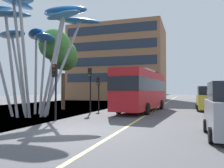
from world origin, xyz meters
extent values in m
cube|color=#4C4C4F|center=(0.00, 0.00, -0.05)|extent=(120.00, 240.00, 0.10)
cube|color=#E0D666|center=(2.24, 0.00, 0.00)|extent=(0.16, 144.00, 0.01)
cube|color=red|center=(1.34, 11.54, 2.00)|extent=(3.26, 10.71, 3.29)
cube|color=black|center=(1.34, 11.54, 2.46)|extent=(3.29, 10.82, 1.05)
cube|color=yellow|center=(1.76, 16.73, 3.34)|extent=(1.33, 0.21, 0.36)
cube|color=#B2B2B7|center=(1.34, 11.54, 3.76)|extent=(2.10, 3.83, 0.24)
cylinder|color=black|center=(2.80, 14.70, 0.48)|extent=(0.36, 0.98, 0.96)
cylinder|color=black|center=(0.41, 14.89, 0.48)|extent=(0.36, 0.98, 0.96)
cylinder|color=black|center=(2.30, 8.55, 0.48)|extent=(0.36, 0.98, 0.96)
cylinder|color=black|center=(-0.10, 8.74, 0.48)|extent=(0.36, 0.98, 0.96)
cylinder|color=#9EA0A5|center=(-3.72, 4.68, 3.79)|extent=(1.99, 0.55, 7.63)
ellipsoid|color=#388EDB|center=(-2.84, 4.52, 7.58)|extent=(3.84, 2.30, 0.80)
cylinder|color=#9EA0A5|center=(-3.86, 5.91, 3.72)|extent=(2.76, 1.50, 7.51)
ellipsoid|color=#2D7FD1|center=(-2.60, 6.53, 7.44)|extent=(3.63, 2.82, 0.69)
cylinder|color=#9EA0A5|center=(-5.08, 6.84, 4.05)|extent=(0.69, 1.65, 8.14)
ellipsoid|color=#388EDB|center=(-4.86, 7.54, 8.10)|extent=(2.61, 3.89, 0.74)
cylinder|color=#9EA0A5|center=(-6.47, 7.20, 3.31)|extent=(0.87, 1.89, 6.68)
ellipsoid|color=#2D7FD1|center=(-6.78, 8.02, 6.63)|extent=(3.05, 4.68, 0.78)
cylinder|color=#9EA0A5|center=(-6.97, 6.91, 3.46)|extent=(1.06, 1.40, 6.96)
ellipsoid|color=#2D7FD1|center=(-7.36, 7.47, 6.92)|extent=(3.08, 3.56, 0.65)
cylinder|color=#9EA0A5|center=(-7.89, 5.84, 3.37)|extent=(2.32, 1.01, 6.80)
ellipsoid|color=#4CA3E5|center=(-8.93, 6.22, 6.74)|extent=(3.71, 2.59, 0.59)
cylinder|color=#9EA0A5|center=(-6.51, 3.50, 3.65)|extent=(0.71, 1.06, 7.32)
ellipsoid|color=#4CA3E5|center=(-6.73, 3.10, 7.30)|extent=(3.01, 3.91, 0.84)
cylinder|color=#9EA0A5|center=(-5.78, 3.49, 3.99)|extent=(0.33, 1.52, 8.02)
ellipsoid|color=#4299E0|center=(-5.84, 2.84, 7.99)|extent=(1.78, 3.56, 0.55)
cylinder|color=#9EA0A5|center=(-5.16, 3.19, 3.94)|extent=(0.71, 2.00, 7.93)
cylinder|color=#9EA0A5|center=(-3.75, 4.26, 3.50)|extent=(2.54, 1.18, 7.07)
ellipsoid|color=#4CA3E5|center=(-2.60, 3.80, 7.01)|extent=(3.38, 2.52, 0.48)
cylinder|color=black|center=(-2.67, 3.08, 1.79)|extent=(0.12, 0.12, 3.59)
cube|color=black|center=(-2.67, 2.94, 3.19)|extent=(0.28, 0.24, 0.80)
sphere|color=red|center=(-2.67, 2.81, 3.45)|extent=(0.18, 0.18, 0.18)
sphere|color=#3A2707|center=(-2.67, 2.81, 3.19)|extent=(0.18, 0.18, 0.18)
sphere|color=black|center=(-2.67, 2.81, 2.93)|extent=(0.18, 0.18, 0.18)
cylinder|color=black|center=(-2.78, 8.98, 1.96)|extent=(0.12, 0.12, 3.92)
cube|color=black|center=(-2.78, 8.84, 3.52)|extent=(0.28, 0.24, 0.80)
sphere|color=#390706|center=(-2.78, 8.71, 3.78)|extent=(0.18, 0.18, 0.18)
sphere|color=#3A2707|center=(-2.78, 8.71, 3.52)|extent=(0.18, 0.18, 0.18)
sphere|color=green|center=(-2.78, 8.71, 3.26)|extent=(0.18, 0.18, 0.18)
cylinder|color=black|center=(-3.06, 11.74, 1.64)|extent=(0.12, 0.12, 3.28)
cube|color=black|center=(-3.06, 11.60, 2.88)|extent=(0.28, 0.24, 0.80)
sphere|color=#390706|center=(-3.06, 11.47, 3.14)|extent=(0.18, 0.18, 0.18)
sphere|color=#3A2707|center=(-3.06, 11.47, 2.88)|extent=(0.18, 0.18, 0.18)
sphere|color=green|center=(-3.06, 11.47, 2.62)|extent=(0.18, 0.18, 0.18)
cylinder|color=black|center=(6.11, 1.66, 0.30)|extent=(0.20, 0.60, 0.60)
cylinder|color=black|center=(6.11, -0.80, 0.30)|extent=(0.20, 0.60, 0.60)
cube|color=gray|center=(7.54, 7.52, 0.74)|extent=(1.77, 4.36, 1.12)
cube|color=black|center=(7.54, 7.52, 1.63)|extent=(1.63, 2.40, 0.66)
cylinder|color=black|center=(6.66, 8.87, 0.30)|extent=(0.20, 0.60, 0.60)
cylinder|color=black|center=(6.66, 6.17, 0.30)|extent=(0.20, 0.60, 0.60)
cube|color=gold|center=(7.16, 14.42, 0.85)|extent=(1.72, 4.57, 1.34)
cube|color=black|center=(7.16, 14.42, 1.94)|extent=(1.59, 2.51, 0.84)
cylinder|color=black|center=(8.02, 15.84, 0.30)|extent=(0.20, 0.60, 0.60)
cylinder|color=black|center=(6.30, 15.84, 0.30)|extent=(0.20, 0.60, 0.60)
cylinder|color=black|center=(8.02, 13.00, 0.30)|extent=(0.20, 0.60, 0.60)
cylinder|color=black|center=(6.30, 13.00, 0.30)|extent=(0.20, 0.60, 0.60)
cylinder|color=brown|center=(-6.94, 11.52, 1.87)|extent=(0.41, 0.41, 3.74)
sphere|color=#428438|center=(-7.59, 10.85, 6.67)|extent=(3.22, 3.22, 3.22)
sphere|color=#428438|center=(-7.67, 12.15, 5.65)|extent=(2.47, 2.47, 2.47)
sphere|color=#428438|center=(-6.81, 11.43, 5.78)|extent=(2.71, 2.71, 2.71)
sphere|color=#428438|center=(-7.18, 12.21, 5.52)|extent=(2.86, 2.86, 2.86)
cube|color=#8E6042|center=(-9.02, 39.80, 7.94)|extent=(19.73, 13.10, 15.87)
cube|color=#1E2838|center=(-9.02, 33.23, 4.60)|extent=(18.55, 0.08, 1.78)
cube|color=#1E2838|center=(-9.02, 33.23, 7.78)|extent=(18.55, 0.08, 1.78)
cube|color=#1E2838|center=(-9.02, 33.23, 10.95)|extent=(18.55, 0.08, 1.78)
cube|color=#1E2838|center=(-9.02, 33.23, 14.13)|extent=(18.55, 0.08, 1.78)
camera|label=1|loc=(5.24, -9.90, 1.90)|focal=37.15mm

